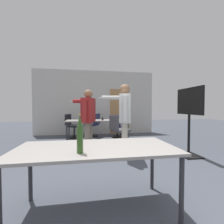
# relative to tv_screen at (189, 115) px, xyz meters

# --- Properties ---
(ground_plane) EXTENTS (24.00, 24.00, 0.00)m
(ground_plane) POSITION_rel_tv_screen_xyz_m (-2.13, -1.85, -1.03)
(ground_plane) COLOR #474C56
(back_wall) EXTENTS (5.36, 0.12, 2.86)m
(back_wall) POSITION_rel_tv_screen_xyz_m (-2.10, 3.47, 0.39)
(back_wall) COLOR beige
(back_wall) RESTS_ON ground_plane
(conference_table_near) EXTENTS (1.80, 0.82, 0.76)m
(conference_table_near) POSITION_rel_tv_screen_xyz_m (-2.40, -1.64, -0.34)
(conference_table_near) COLOR gray
(conference_table_near) RESTS_ON ground_plane
(conference_table_far) EXTENTS (2.18, 0.72, 0.76)m
(conference_table_far) POSITION_rel_tv_screen_xyz_m (-2.15, 1.97, -0.34)
(conference_table_far) COLOR gray
(conference_table_far) RESTS_ON ground_plane
(tv_screen) EXTENTS (0.44, 0.93, 1.70)m
(tv_screen) POSITION_rel_tv_screen_xyz_m (0.00, 0.00, 0.00)
(tv_screen) COLOR black
(tv_screen) RESTS_ON ground_plane
(person_near_casual) EXTENTS (0.72, 0.83, 1.68)m
(person_near_casual) POSITION_rel_tv_screen_xyz_m (-2.49, 0.66, -0.03)
(person_near_casual) COLOR slate
(person_near_casual) RESTS_ON ground_plane
(person_right_polo) EXTENTS (0.77, 0.79, 1.76)m
(person_right_polo) POSITION_rel_tv_screen_xyz_m (-1.64, 0.13, 0.03)
(person_right_polo) COLOR beige
(person_right_polo) RESTS_ON ground_plane
(office_chair_side_rolled) EXTENTS (0.66, 0.68, 0.90)m
(office_chair_side_rolled) POSITION_rel_tv_screen_xyz_m (-1.34, 2.53, -0.61)
(office_chair_side_rolled) COLOR black
(office_chair_side_rolled) RESTS_ON ground_plane
(office_chair_far_right) EXTENTS (0.66, 0.62, 0.95)m
(office_chair_far_right) POSITION_rel_tv_screen_xyz_m (-1.54, 1.18, -0.58)
(office_chair_far_right) COLOR black
(office_chair_far_right) RESTS_ON ground_plane
(office_chair_mid_tucked) EXTENTS (0.68, 0.66, 0.96)m
(office_chair_mid_tucked) POSITION_rel_tv_screen_xyz_m (-2.28, 2.83, -0.58)
(office_chair_mid_tucked) COLOR black
(office_chair_mid_tucked) RESTS_ON ground_plane
(office_chair_far_left) EXTENTS (0.64, 0.60, 0.94)m
(office_chair_far_left) POSITION_rel_tv_screen_xyz_m (-3.09, 2.74, -0.59)
(office_chair_far_left) COLOR black
(office_chair_far_left) RESTS_ON ground_plane
(beer_bottle) EXTENTS (0.06, 0.06, 0.39)m
(beer_bottle) POSITION_rel_tv_screen_xyz_m (-2.57, -1.84, -0.09)
(beer_bottle) COLOR #2D511E
(beer_bottle) RESTS_ON conference_table_near
(drink_cup) EXTENTS (0.07, 0.07, 0.09)m
(drink_cup) POSITION_rel_tv_screen_xyz_m (-1.98, 1.91, -0.23)
(drink_cup) COLOR #232328
(drink_cup) RESTS_ON conference_table_far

